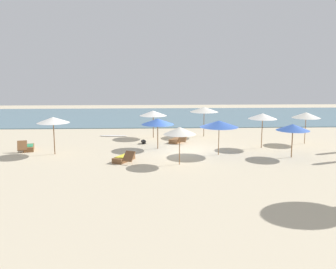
% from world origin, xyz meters
% --- Properties ---
extents(ground_plane, '(60.00, 60.00, 0.00)m').
position_xyz_m(ground_plane, '(0.00, 0.00, 0.00)').
color(ground_plane, beige).
extents(ocean_water, '(48.00, 16.00, 0.06)m').
position_xyz_m(ocean_water, '(0.00, 17.00, 0.03)').
color(ocean_water, slate).
rests_on(ocean_water, ground_plane).
extents(umbrella_0, '(2.13, 2.13, 2.24)m').
position_xyz_m(umbrella_0, '(1.82, 4.99, 2.05)').
color(umbrella_0, brown).
rests_on(umbrella_0, ground_plane).
extents(umbrella_1, '(1.90, 1.90, 2.16)m').
position_xyz_m(umbrella_1, '(8.37, 1.93, 1.97)').
color(umbrella_1, brown).
rests_on(umbrella_1, ground_plane).
extents(umbrella_2, '(2.28, 2.28, 2.07)m').
position_xyz_m(umbrella_2, '(1.88, -1.23, 1.87)').
color(umbrella_2, olive).
rests_on(umbrella_2, ground_plane).
extents(umbrella_3, '(1.73, 1.73, 2.04)m').
position_xyz_m(umbrella_3, '(-0.62, -3.47, 1.85)').
color(umbrella_3, brown).
rests_on(umbrella_3, ground_plane).
extents(umbrella_4, '(2.01, 2.01, 2.02)m').
position_xyz_m(umbrella_4, '(-2.00, 4.60, 1.83)').
color(umbrella_4, brown).
rests_on(umbrella_4, ground_plane).
extents(umbrella_5, '(2.08, 2.08, 1.96)m').
position_xyz_m(umbrella_5, '(-1.73, 0.67, 1.76)').
color(umbrella_5, brown).
rests_on(umbrella_5, ground_plane).
extents(umbrella_6, '(1.91, 1.91, 2.26)m').
position_xyz_m(umbrella_6, '(-7.95, -0.68, 2.08)').
color(umbrella_6, brown).
rests_on(umbrella_6, ground_plane).
extents(umbrella_7, '(1.84, 1.84, 2.26)m').
position_xyz_m(umbrella_7, '(5.01, 0.65, 2.08)').
color(umbrella_7, brown).
rests_on(umbrella_7, ground_plane).
extents(umbrella_8, '(1.91, 1.91, 1.95)m').
position_xyz_m(umbrella_8, '(6.00, -2.08, 1.77)').
color(umbrella_8, brown).
rests_on(umbrella_8, ground_plane).
extents(lounger_0, '(1.31, 1.74, 0.72)m').
position_xyz_m(lounger_0, '(-0.30, 2.73, 0.17)').
color(lounger_0, brown).
rests_on(lounger_0, ground_plane).
extents(lounger_1, '(1.31, 1.78, 0.67)m').
position_xyz_m(lounger_1, '(-3.64, -2.65, 0.18)').
color(lounger_1, brown).
rests_on(lounger_1, ground_plane).
extents(lounger_2, '(1.00, 1.76, 0.72)m').
position_xyz_m(lounger_2, '(-9.91, 0.51, 0.18)').
color(lounger_2, brown).
rests_on(lounger_2, ground_plane).
extents(dog, '(0.46, 0.63, 0.30)m').
position_xyz_m(dog, '(-2.68, 2.33, 0.16)').
color(dog, black).
rests_on(dog, ground_plane).
extents(surfboard, '(2.17, 0.56, 0.07)m').
position_xyz_m(surfboard, '(-5.03, 5.33, 0.04)').
color(surfboard, silver).
rests_on(surfboard, ground_plane).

